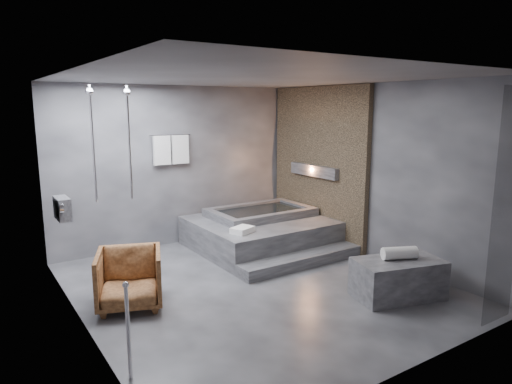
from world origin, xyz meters
TOP-DOWN VIEW (x-y plane):
  - room at (0.40, 0.24)m, footprint 5.00×5.04m
  - tub_deck at (1.05, 1.45)m, footprint 2.20×2.00m
  - tub_step at (1.05, 0.27)m, footprint 2.20×0.36m
  - concrete_bench at (1.34, -1.33)m, footprint 1.24×0.89m
  - driftwood_chair at (-1.65, 0.31)m, footprint 0.99×1.01m
  - rolled_towel at (1.36, -1.31)m, footprint 0.48×0.34m
  - deck_towel at (0.34, 0.88)m, footprint 0.41×0.36m

SIDE VIEW (x-z plane):
  - tub_step at x=1.05m, z-range 0.00..0.18m
  - tub_deck at x=1.05m, z-range 0.00..0.50m
  - concrete_bench at x=1.34m, z-range 0.00..0.50m
  - driftwood_chair at x=-1.65m, z-range 0.00..0.71m
  - deck_towel at x=0.34m, z-range 0.50..0.59m
  - rolled_towel at x=1.36m, z-range 0.50..0.66m
  - room at x=0.40m, z-range 0.32..3.14m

